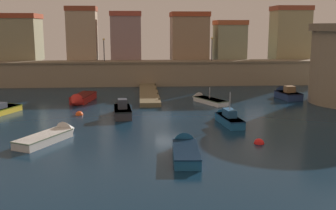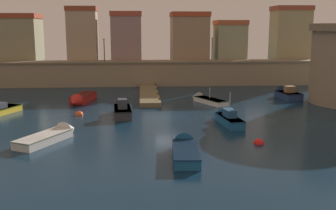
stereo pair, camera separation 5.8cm
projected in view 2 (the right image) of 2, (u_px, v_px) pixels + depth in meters
ground_plane at (169, 117)px, 37.85m from camera, size 116.80×116.80×0.00m
quay_wall at (159, 73)px, 58.25m from camera, size 48.43×3.69×3.51m
old_town_backdrop at (148, 36)px, 61.22m from camera, size 47.81×6.01×8.16m
pier_dock at (149, 94)px, 49.43m from camera, size 2.25×14.97×0.70m
quay_lamp_0 at (104, 46)px, 56.99m from camera, size 0.32×0.32×3.21m
quay_lamp_1 at (212, 45)px, 58.02m from camera, size 0.32×0.32×3.34m
moored_boat_0 at (227, 118)px, 35.26m from camera, size 1.90×5.45×3.07m
moored_boat_3 at (185, 149)px, 26.62m from camera, size 1.91×5.92×1.51m
moored_boat_4 at (122, 110)px, 38.56m from camera, size 1.92×5.51×2.00m
moored_boat_5 at (54, 135)px, 30.13m from camera, size 4.22×6.03×1.55m
moored_boat_7 at (286, 94)px, 47.71m from camera, size 2.49×4.49×2.05m
moored_boat_8 at (205, 99)px, 45.19m from camera, size 3.87×5.89×2.17m
moored_boat_9 at (81, 99)px, 44.77m from camera, size 2.74×6.03×1.59m
mooring_buoy_0 at (79, 115)px, 38.52m from camera, size 0.75×0.75×0.75m
mooring_buoy_1 at (259, 144)px, 29.04m from camera, size 0.74×0.74×0.74m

